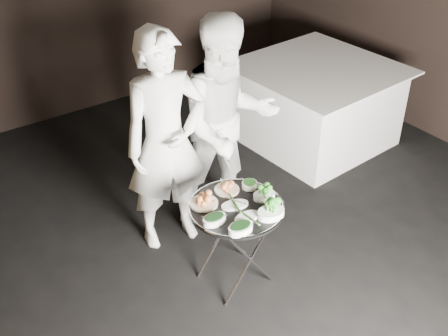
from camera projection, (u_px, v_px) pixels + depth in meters
floor at (257, 287)px, 4.32m from camera, size 6.00×7.00×0.05m
tray_stand at (236, 241)px, 4.15m from camera, size 0.47×0.40×0.69m
serving_tray at (236, 208)px, 3.98m from camera, size 0.69×0.69×0.04m
potato_plate_a at (204, 201)px, 3.97m from camera, size 0.21×0.21×0.07m
potato_plate_b at (227, 187)px, 4.12m from camera, size 0.18×0.18×0.07m
greens_bowl at (250, 184)px, 4.15m from camera, size 0.12×0.12×0.07m
asparagus_plate_a at (235, 204)px, 3.96m from camera, size 0.22×0.16×0.04m
asparagus_plate_b at (247, 217)px, 3.85m from camera, size 0.20×0.12×0.04m
spinach_bowl_a at (214, 219)px, 3.80m from camera, size 0.18×0.12×0.07m
spinach_bowl_b at (240, 227)px, 3.72m from camera, size 0.19×0.12×0.08m
broccoli_bowl_a at (264, 195)px, 4.04m from camera, size 0.19×0.16×0.07m
broccoli_bowl_b at (271, 212)px, 3.86m from camera, size 0.22×0.17×0.08m
serving_utensils at (233, 196)px, 4.00m from camera, size 0.57×0.42×0.01m
waiter_left at (166, 143)px, 4.29m from camera, size 0.72×0.53×1.83m
waiter_right at (227, 124)px, 4.55m from camera, size 1.03×0.89×1.82m
dining_table at (315, 105)px, 5.90m from camera, size 1.48×1.48×0.84m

